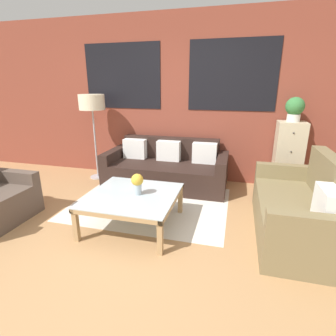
% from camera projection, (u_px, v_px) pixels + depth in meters
% --- Properties ---
extents(ground_plane, '(16.00, 16.00, 0.00)m').
position_uv_depth(ground_plane, '(120.00, 250.00, 2.75)').
color(ground_plane, '#AD7F51').
extents(wall_back_brick, '(8.40, 0.09, 2.80)m').
position_uv_depth(wall_back_brick, '(175.00, 100.00, 4.57)').
color(wall_back_brick, brown).
rests_on(wall_back_brick, ground_plane).
extents(rug, '(2.21, 1.69, 0.00)m').
position_uv_depth(rug, '(150.00, 203.00, 3.84)').
color(rug, silver).
rests_on(rug, ground_plane).
extents(couch_dark, '(2.02, 0.88, 0.78)m').
position_uv_depth(couch_dark, '(166.00, 169.00, 4.47)').
color(couch_dark, black).
rests_on(couch_dark, ground_plane).
extents(settee_vintage, '(0.80, 1.65, 0.92)m').
position_uv_depth(settee_vintage, '(300.00, 211.00, 2.94)').
color(settee_vintage, olive).
rests_on(settee_vintage, ground_plane).
extents(coffee_table, '(1.04, 1.04, 0.41)m').
position_uv_depth(coffee_table, '(133.00, 198.00, 3.14)').
color(coffee_table, silver).
rests_on(coffee_table, ground_plane).
extents(floor_lamp, '(0.44, 0.44, 1.50)m').
position_uv_depth(floor_lamp, '(92.00, 105.00, 4.53)').
color(floor_lamp, '#B2B2B7').
rests_on(floor_lamp, ground_plane).
extents(drawer_cabinet, '(0.41, 0.38, 1.13)m').
position_uv_depth(drawer_cabinet, '(288.00, 158.00, 4.12)').
color(drawer_cabinet, '#C6B793').
rests_on(drawer_cabinet, ground_plane).
extents(potted_plant, '(0.27, 0.27, 0.36)m').
position_uv_depth(potted_plant, '(295.00, 108.00, 3.89)').
color(potted_plant, silver).
rests_on(potted_plant, drawer_cabinet).
extents(flower_vase, '(0.14, 0.14, 0.26)m').
position_uv_depth(flower_vase, '(137.00, 183.00, 3.08)').
color(flower_vase, '#ADBCC6').
rests_on(flower_vase, coffee_table).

